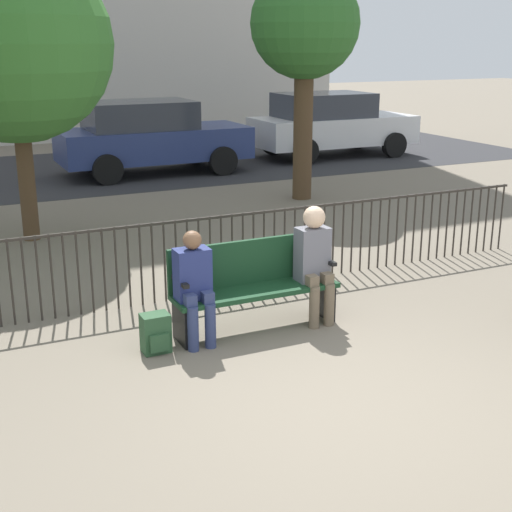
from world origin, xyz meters
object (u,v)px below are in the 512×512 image
seated_person_0 (194,282)px  backpack (156,334)px  parked_car_0 (331,124)px  parked_car_1 (150,136)px  tree_0 (305,28)px  tree_1 (14,45)px  seated_person_1 (314,257)px  park_bench (253,282)px

seated_person_0 → backpack: bearing=-174.5°
parked_car_0 → parked_car_1: same height
parked_car_0 → parked_car_1: (-4.95, -0.43, 0.00)m
seated_person_0 → tree_0: 7.37m
tree_1 → seated_person_0: bearing=-79.4°
parked_car_0 → tree_0: bearing=-126.9°
tree_1 → parked_car_0: bearing=31.2°
seated_person_1 → tree_0: (2.89, 5.50, 2.39)m
tree_1 → parked_car_1: 6.00m
park_bench → parked_car_1: 9.31m
park_bench → parked_car_1: size_ratio=0.42×
seated_person_0 → backpack: 0.62m
park_bench → backpack: park_bench is taller
seated_person_1 → tree_0: size_ratio=0.30×
tree_1 → backpack: bearing=-84.5°
backpack → parked_car_1: 9.76m
park_bench → seated_person_1: size_ratio=1.40×
seated_person_0 → seated_person_1: bearing=0.3°
seated_person_0 → tree_0: size_ratio=0.27×
park_bench → tree_0: bearing=56.5°
tree_1 → seated_person_1: bearing=-64.6°
park_bench → backpack: size_ratio=4.56×
park_bench → tree_1: tree_1 is taller
park_bench → seated_person_1: (0.66, -0.13, 0.22)m
seated_person_1 → backpack: (-1.77, -0.05, -0.52)m
seated_person_1 → parked_car_0: parked_car_0 is taller
tree_0 → parked_car_0: tree_0 is taller
park_bench → backpack: bearing=-171.1°
seated_person_0 → seated_person_1: 1.35m
seated_person_1 → tree_1: tree_1 is taller
tree_1 → parked_car_1: bearing=54.1°
seated_person_1 → tree_0: tree_0 is taller
seated_person_0 → parked_car_1: (2.44, 9.27, 0.20)m
seated_person_0 → tree_1: bearing=100.6°
parked_car_0 → parked_car_1: bearing=-175.1°
tree_1 → tree_0: bearing=9.1°
seated_person_0 → seated_person_1: seated_person_1 is taller
seated_person_0 → backpack: seated_person_0 is taller
park_bench → parked_car_0: bearing=55.0°
backpack → tree_0: tree_0 is taller
seated_person_0 → tree_1: tree_1 is taller
park_bench → tree_1: 5.35m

